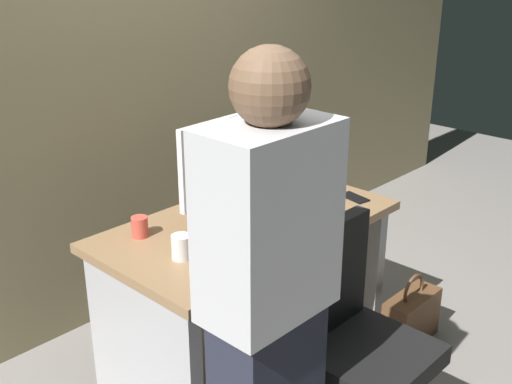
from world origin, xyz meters
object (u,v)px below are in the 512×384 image
desk (248,268)px  book_stack (274,171)px  keyboard (241,232)px  mouse (285,210)px  person_at_desk (268,313)px  cell_phone (354,198)px  handbag (411,317)px  cup_near_keyboard (181,247)px  cup_by_monitor (140,227)px  monitor (227,162)px  office_chair (355,357)px

desk → book_stack: size_ratio=6.14×
keyboard → mouse: mouse is taller
person_at_desk → keyboard: 0.78m
mouse → cell_phone: bearing=-19.2°
book_stack → handbag: book_stack is taller
cup_near_keyboard → handbag: (1.11, -0.41, -0.65)m
person_at_desk → cup_near_keyboard: person_at_desk is taller
keyboard → book_stack: (0.51, 0.27, 0.07)m
person_at_desk → cup_by_monitor: size_ratio=18.83×
desk → cell_phone: size_ratio=9.21×
monitor → book_stack: (0.41, 0.09, -0.17)m
office_chair → book_stack: 1.08m
person_at_desk → desk: bearing=48.0°
person_at_desk → cup_near_keyboard: size_ratio=16.99×
cup_by_monitor → handbag: bearing=-32.0°
monitor → book_stack: size_ratio=2.50×
cup_near_keyboard → mouse: bearing=0.0°
monitor → desk: bearing=-76.3°
desk → cell_phone: (0.54, -0.19, 0.24)m
person_at_desk → mouse: size_ratio=16.39×
monitor → cup_near_keyboard: bearing=-158.5°
office_chair → mouse: (0.30, 0.62, 0.33)m
keyboard → handbag: 1.08m
mouse → office_chair: bearing=-115.9°
desk → book_stack: (0.39, 0.19, 0.32)m
desk → keyboard: keyboard is taller
book_stack → mouse: bearing=-129.6°
desk → mouse: mouse is taller
handbag → cup_by_monitor: bearing=148.0°
mouse → cup_by_monitor: (-0.60, 0.28, 0.03)m
monitor → cell_phone: 0.68m
office_chair → person_at_desk: 0.64m
monitor → keyboard: size_ratio=1.26×
cell_phone → handbag: 0.69m
person_at_desk → monitor: size_ratio=3.03×
cup_by_monitor → handbag: 1.45m
monitor → person_at_desk: bearing=-127.0°
office_chair → mouse: size_ratio=9.40×
cup_near_keyboard → handbag: 1.35m
mouse → handbag: bearing=-39.4°
cup_by_monitor → cell_phone: 1.04m
keyboard → handbag: keyboard is taller
person_at_desk → mouse: (0.79, 0.61, -0.08)m
monitor → handbag: bearing=-39.1°
person_at_desk → book_stack: bearing=41.1°
person_at_desk → cell_phone: person_at_desk is taller
keyboard → mouse: size_ratio=4.30×
cell_phone → keyboard: bearing=-178.6°
mouse → cup_by_monitor: bearing=155.2°
office_chair → cell_phone: bearing=36.5°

